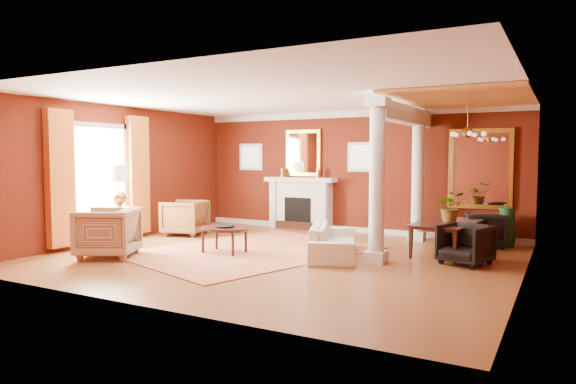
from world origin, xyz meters
The scene contains 27 objects.
ground centered at (0.00, 0.00, 0.00)m, with size 8.00×8.00×0.00m, color brown.
room_shell centered at (0.00, 0.00, 2.02)m, with size 8.04×7.04×2.92m.
fireplace centered at (-1.30, 3.32, 0.65)m, with size 1.85×0.42×1.29m.
overmantel_mirror centered at (-1.30, 3.45, 1.90)m, with size 0.95×0.07×1.15m.
flank_window_left centered at (-2.85, 3.46, 1.80)m, with size 0.70×0.07×0.70m.
flank_window_right centered at (0.25, 3.46, 1.80)m, with size 0.70×0.07×0.70m.
left_window centered at (-3.89, -0.60, 1.42)m, with size 0.21×2.55×2.60m.
column_front centered at (1.70, 0.30, 1.43)m, with size 0.36×0.36×2.80m.
column_back centered at (1.70, 3.00, 1.43)m, with size 0.36×0.36×2.80m.
header_beam centered at (1.70, 1.90, 2.62)m, with size 0.30×3.20×0.32m, color silver.
amber_ceiling centered at (2.85, 1.75, 2.87)m, with size 2.30×3.40×0.04m, color #EB9F45.
dining_mirror centered at (2.90, 3.45, 1.55)m, with size 1.30×0.07×1.70m.
chandelier centered at (2.90, 1.80, 2.25)m, with size 0.60×0.62×0.75m.
crown_trim centered at (0.00, 3.46, 2.82)m, with size 8.00×0.08×0.16m, color silver.
base_trim centered at (0.00, 3.46, 0.06)m, with size 8.00×0.08×0.12m, color silver.
rug centered at (-0.77, 0.18, 0.01)m, with size 3.28×4.38×0.02m, color maroon.
sofa centered at (0.84, 0.45, 0.39)m, with size 2.01×0.59×0.78m, color beige.
armchair_leopard centered at (-3.18, 1.14, 0.45)m, with size 0.87×0.82×0.90m, color black.
armchair_stripe centered at (-2.69, -1.56, 0.49)m, with size 0.96×0.90×0.99m, color tan.
coffee_table centered at (-1.08, -0.24, 0.44)m, with size 0.97×0.97×0.49m.
coffee_book centered at (-1.14, -0.21, 0.59)m, with size 0.15×0.02×0.21m, color black.
side_table centered at (-3.50, -0.53, 1.13)m, with size 0.66×0.66×1.65m.
dining_table centered at (2.63, 1.67, 0.48)m, with size 1.71×0.60×0.95m, color black.
dining_chair_near centered at (3.06, 0.88, 0.37)m, with size 0.73×0.68×0.75m, color black.
dining_chair_far centered at (3.11, 2.86, 0.38)m, with size 0.74×0.70×0.76m, color black.
green_urn centered at (3.50, 3.00, 0.32)m, with size 0.34×0.34×0.81m.
potted_plant centered at (2.65, 1.73, 1.17)m, with size 0.51×0.56×0.44m, color #26591E.
Camera 1 is at (4.52, -8.03, 1.82)m, focal length 32.00 mm.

